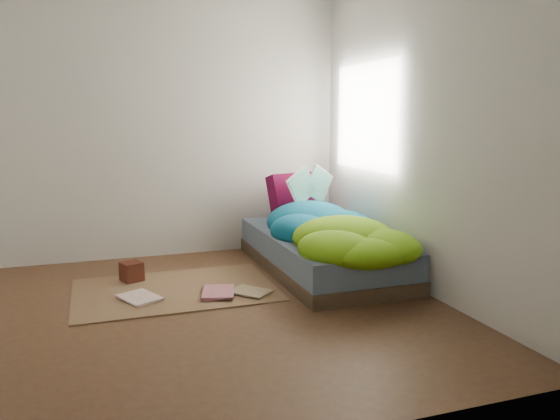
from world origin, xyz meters
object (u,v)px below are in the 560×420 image
at_px(bed, 321,252).
at_px(floor_book_b, 202,293).
at_px(wooden_box, 132,271).
at_px(open_book, 311,175).
at_px(pillow_magenta, 293,198).
at_px(floor_book_a, 125,301).

relative_size(bed, floor_book_b, 5.96).
height_order(bed, wooden_box, bed).
xyz_separation_m(open_book, floor_book_b, (-1.27, -0.86, -0.80)).
height_order(wooden_box, floor_book_b, wooden_box).
bearing_deg(floor_book_b, pillow_magenta, 56.87).
height_order(pillow_magenta, open_book, open_book).
xyz_separation_m(bed, wooden_box, (-1.69, 0.19, -0.08)).
bearing_deg(pillow_magenta, floor_book_b, -152.55).
bearing_deg(bed, open_book, 80.01).
relative_size(wooden_box, floor_book_a, 0.49).
bearing_deg(open_book, pillow_magenta, 102.36).
xyz_separation_m(wooden_box, floor_book_b, (0.50, -0.57, -0.06)).
bearing_deg(floor_book_a, open_book, 0.20).
relative_size(pillow_magenta, open_book, 0.99).
relative_size(bed, wooden_box, 12.38).
distance_m(pillow_magenta, floor_book_b, 1.64).
height_order(open_book, wooden_box, open_book).
bearing_deg(floor_book_a, floor_book_b, -24.52).
height_order(wooden_box, floor_book_a, wooden_box).
xyz_separation_m(bed, floor_book_b, (-1.19, -0.38, -0.14)).
relative_size(pillow_magenta, floor_book_b, 1.46).
distance_m(pillow_magenta, floor_book_a, 2.10).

